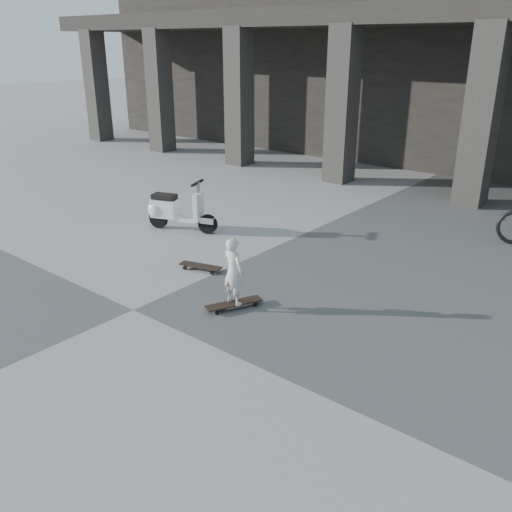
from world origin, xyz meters
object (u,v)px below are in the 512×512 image
Objects in this scene: longboard at (234,304)px; skateboard_spare at (201,266)px; scooter at (171,210)px; child at (233,271)px.

skateboard_spare is at bearing 88.30° from longboard.
longboard is 1.11× the size of skateboard_spare.
skateboard_spare is 2.32m from scooter.
longboard is at bearing -42.71° from skateboard_spare.
child is 0.69× the size of scooter.
longboard is at bearing -49.16° from scooter.
child is 3.81m from scooter.
scooter is at bearing 86.25° from longboard.
child reaches higher than skateboard_spare.
longboard is 3.82m from scooter.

